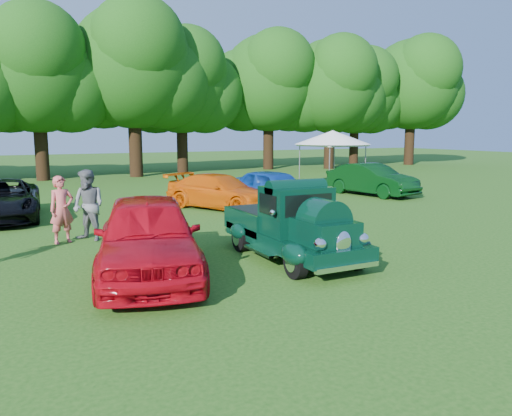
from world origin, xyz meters
name	(u,v)px	position (x,y,z in m)	size (l,w,h in m)	color
ground	(258,273)	(0.00, 0.00, 0.00)	(120.00, 120.00, 0.00)	#1D4C11
hero_pickup	(291,227)	(1.27, 0.76, 0.74)	(2.04, 4.39, 1.72)	black
red_convertible	(148,236)	(-2.11, 0.79, 0.85)	(2.00, 4.97, 1.69)	#AB0713
back_car_black	(3,200)	(-4.77, 9.50, 0.68)	(2.24, 4.86, 1.35)	black
back_car_orange	(220,191)	(2.72, 8.58, 0.66)	(1.85, 4.54, 1.32)	#D05007
back_car_blue	(275,189)	(4.65, 7.72, 0.75)	(1.77, 4.39, 1.49)	navy
back_car_green	(372,179)	(10.57, 9.13, 0.74)	(1.56, 4.46, 1.47)	black
spectator_pink	(62,210)	(-3.35, 4.90, 0.90)	(0.66, 0.43, 1.80)	#C45151
spectator_grey	(88,205)	(-2.67, 4.87, 0.97)	(0.94, 0.74, 1.94)	slate
canopy_tent	(333,138)	(10.92, 12.81, 2.60)	(4.37, 4.37, 3.00)	white
tree_line	(60,68)	(-1.26, 24.00, 6.71)	(62.60, 10.85, 11.97)	black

